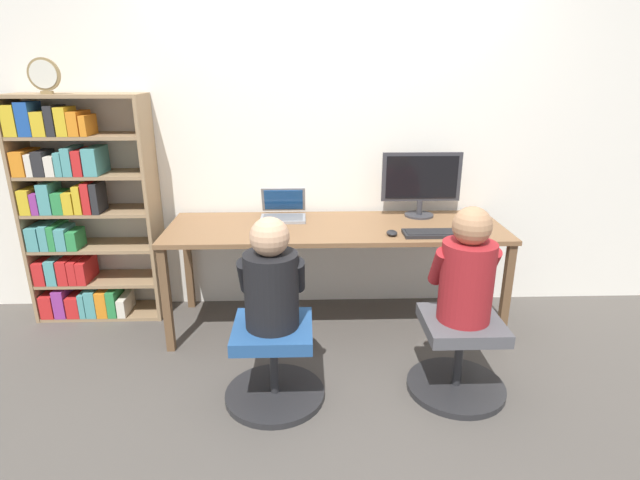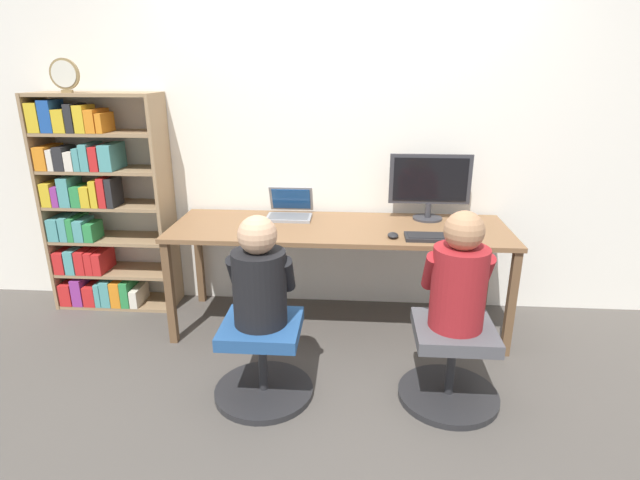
{
  "view_description": "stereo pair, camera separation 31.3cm",
  "coord_description": "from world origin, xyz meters",
  "px_view_note": "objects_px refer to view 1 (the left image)",
  "views": [
    {
      "loc": [
        -0.2,
        -2.83,
        1.73
      ],
      "look_at": [
        -0.11,
        0.14,
        0.71
      ],
      "focal_mm": 28.0,
      "sensor_mm": 36.0,
      "label": 1
    },
    {
      "loc": [
        0.11,
        -2.82,
        1.73
      ],
      "look_at": [
        -0.11,
        0.14,
        0.71
      ],
      "focal_mm": 28.0,
      "sensor_mm": 36.0,
      "label": 2
    }
  ],
  "objects_px": {
    "keyboard": "(436,233)",
    "office_chair_right": "(274,362)",
    "bookshelf": "(76,214)",
    "laptop": "(283,212)",
    "desk_clock": "(44,75)",
    "desktop_monitor": "(421,182)",
    "person_at_monitor": "(467,271)",
    "person_at_laptop": "(271,280)",
    "office_chair_left": "(459,355)"
  },
  "relations": [
    {
      "from": "person_at_laptop",
      "to": "person_at_monitor",
      "type": "bearing_deg",
      "value": 2.21
    },
    {
      "from": "office_chair_right",
      "to": "person_at_monitor",
      "type": "relative_size",
      "value": 0.88
    },
    {
      "from": "keyboard",
      "to": "office_chair_left",
      "type": "xyz_separation_m",
      "value": [
        0.02,
        -0.57,
        -0.52
      ]
    },
    {
      "from": "laptop",
      "to": "office_chair_right",
      "type": "bearing_deg",
      "value": -91.4
    },
    {
      "from": "office_chair_left",
      "to": "desk_clock",
      "type": "bearing_deg",
      "value": 159.41
    },
    {
      "from": "keyboard",
      "to": "person_at_monitor",
      "type": "height_order",
      "value": "person_at_monitor"
    },
    {
      "from": "keyboard",
      "to": "person_at_laptop",
      "type": "relative_size",
      "value": 0.69
    },
    {
      "from": "person_at_monitor",
      "to": "bookshelf",
      "type": "xyz_separation_m",
      "value": [
        -2.44,
        0.99,
        0.05
      ]
    },
    {
      "from": "office_chair_left",
      "to": "office_chair_right",
      "type": "distance_m",
      "value": 1.03
    },
    {
      "from": "desktop_monitor",
      "to": "bookshelf",
      "type": "distance_m",
      "value": 2.41
    },
    {
      "from": "laptop",
      "to": "bookshelf",
      "type": "height_order",
      "value": "bookshelf"
    },
    {
      "from": "desktop_monitor",
      "to": "office_chair_right",
      "type": "bearing_deg",
      "value": -133.46
    },
    {
      "from": "desktop_monitor",
      "to": "laptop",
      "type": "distance_m",
      "value": 0.99
    },
    {
      "from": "person_at_laptop",
      "to": "bookshelf",
      "type": "relative_size",
      "value": 0.38
    },
    {
      "from": "desk_clock",
      "to": "bookshelf",
      "type": "bearing_deg",
      "value": 74.0
    },
    {
      "from": "bookshelf",
      "to": "desk_clock",
      "type": "xyz_separation_m",
      "value": [
        -0.02,
        -0.07,
        0.92
      ]
    },
    {
      "from": "desktop_monitor",
      "to": "laptop",
      "type": "relative_size",
      "value": 1.78
    },
    {
      "from": "laptop",
      "to": "office_chair_left",
      "type": "xyz_separation_m",
      "value": [
        1.0,
        -0.98,
        -0.55
      ]
    },
    {
      "from": "desktop_monitor",
      "to": "desk_clock",
      "type": "xyz_separation_m",
      "value": [
        -2.43,
        -0.08,
        0.71
      ]
    },
    {
      "from": "laptop",
      "to": "person_at_monitor",
      "type": "height_order",
      "value": "person_at_monitor"
    },
    {
      "from": "bookshelf",
      "to": "laptop",
      "type": "bearing_deg",
      "value": -0.59
    },
    {
      "from": "desktop_monitor",
      "to": "bookshelf",
      "type": "bearing_deg",
      "value": -179.83
    },
    {
      "from": "keyboard",
      "to": "office_chair_right",
      "type": "xyz_separation_m",
      "value": [
        -1.0,
        -0.61,
        -0.52
      ]
    },
    {
      "from": "laptop",
      "to": "person_at_laptop",
      "type": "relative_size",
      "value": 0.53
    },
    {
      "from": "office_chair_left",
      "to": "person_at_laptop",
      "type": "height_order",
      "value": "person_at_laptop"
    },
    {
      "from": "laptop",
      "to": "bookshelf",
      "type": "xyz_separation_m",
      "value": [
        -1.44,
        0.01,
        -0.0
      ]
    },
    {
      "from": "desktop_monitor",
      "to": "desk_clock",
      "type": "height_order",
      "value": "desk_clock"
    },
    {
      "from": "keyboard",
      "to": "person_at_laptop",
      "type": "bearing_deg",
      "value": -148.6
    },
    {
      "from": "laptop",
      "to": "keyboard",
      "type": "bearing_deg",
      "value": -22.77
    },
    {
      "from": "office_chair_right",
      "to": "office_chair_left",
      "type": "bearing_deg",
      "value": 2.19
    },
    {
      "from": "desktop_monitor",
      "to": "office_chair_right",
      "type": "height_order",
      "value": "desktop_monitor"
    },
    {
      "from": "bookshelf",
      "to": "desk_clock",
      "type": "bearing_deg",
      "value": -106.0
    },
    {
      "from": "bookshelf",
      "to": "desk_clock",
      "type": "distance_m",
      "value": 0.92
    },
    {
      "from": "keyboard",
      "to": "office_chair_right",
      "type": "distance_m",
      "value": 1.28
    },
    {
      "from": "office_chair_left",
      "to": "office_chair_right",
      "type": "xyz_separation_m",
      "value": [
        -1.02,
        -0.04,
        0.0
      ]
    },
    {
      "from": "office_chair_right",
      "to": "desk_clock",
      "type": "height_order",
      "value": "desk_clock"
    },
    {
      "from": "person_at_monitor",
      "to": "person_at_laptop",
      "type": "relative_size",
      "value": 1.06
    },
    {
      "from": "keyboard",
      "to": "desk_clock",
      "type": "distance_m",
      "value": 2.64
    },
    {
      "from": "desktop_monitor",
      "to": "person_at_laptop",
      "type": "bearing_deg",
      "value": -133.56
    },
    {
      "from": "desktop_monitor",
      "to": "office_chair_left",
      "type": "bearing_deg",
      "value": -88.07
    },
    {
      "from": "person_at_monitor",
      "to": "person_at_laptop",
      "type": "height_order",
      "value": "person_at_monitor"
    },
    {
      "from": "laptop",
      "to": "office_chair_left",
      "type": "relative_size",
      "value": 0.56
    },
    {
      "from": "bookshelf",
      "to": "desktop_monitor",
      "type": "bearing_deg",
      "value": 0.17
    },
    {
      "from": "person_at_laptop",
      "to": "desk_clock",
      "type": "distance_m",
      "value": 1.99
    },
    {
      "from": "bookshelf",
      "to": "person_at_laptop",
      "type": "bearing_deg",
      "value": -36.2
    },
    {
      "from": "person_at_monitor",
      "to": "person_at_laptop",
      "type": "distance_m",
      "value": 1.03
    },
    {
      "from": "person_at_monitor",
      "to": "person_at_laptop",
      "type": "bearing_deg",
      "value": -177.79
    },
    {
      "from": "desktop_monitor",
      "to": "office_chair_left",
      "type": "distance_m",
      "value": 1.26
    },
    {
      "from": "desktop_monitor",
      "to": "office_chair_left",
      "type": "xyz_separation_m",
      "value": [
        0.03,
        -1.01,
        -0.75
      ]
    },
    {
      "from": "laptop",
      "to": "office_chair_left",
      "type": "height_order",
      "value": "laptop"
    }
  ]
}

